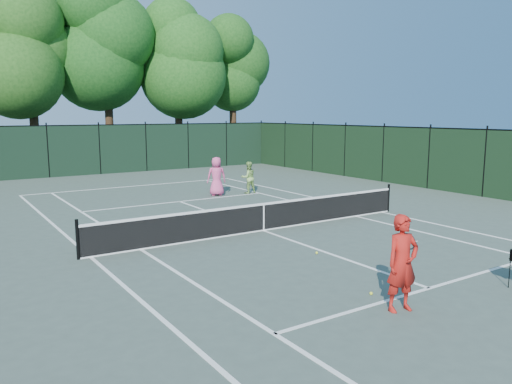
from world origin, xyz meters
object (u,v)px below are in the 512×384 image
player_pink (217,176)px  loose_ball_near_cart (371,293)px  player_green (248,178)px  loose_ball_midcourt (317,253)px  coach (402,263)px

player_pink → loose_ball_near_cart: size_ratio=26.15×
player_pink → loose_ball_near_cart: player_pink is taller
player_green → loose_ball_midcourt: (-3.97, -9.67, -0.72)m
loose_ball_near_cart → loose_ball_midcourt: (1.03, 2.97, 0.00)m
player_pink → coach: bearing=94.2°
coach → loose_ball_near_cart: bearing=92.3°
player_green → loose_ball_near_cart: bearing=75.9°
loose_ball_midcourt → player_pink: bearing=76.3°
player_green → coach: bearing=76.7°
player_pink → loose_ball_midcourt: 10.28m
loose_ball_near_cart → loose_ball_midcourt: 3.15m
coach → loose_ball_near_cart: size_ratio=27.60×
coach → loose_ball_midcourt: 4.13m
player_green → loose_ball_near_cart: size_ratio=22.06×
player_green → loose_ball_near_cart: (-5.00, -12.65, -0.72)m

